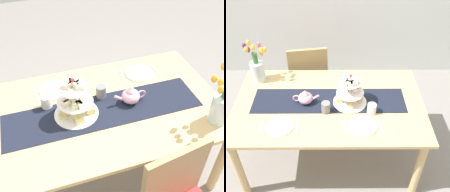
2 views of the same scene
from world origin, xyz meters
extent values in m
plane|color=gray|center=(0.00, 0.00, 0.00)|extent=(8.00, 8.00, 0.00)
cube|color=tan|center=(0.00, 0.00, 0.71)|extent=(1.69, 1.02, 0.03)
cylinder|color=tan|center=(-0.77, -0.44, 0.35)|extent=(0.07, 0.07, 0.70)
cylinder|color=tan|center=(0.77, -0.44, 0.35)|extent=(0.07, 0.07, 0.70)
cylinder|color=tan|center=(-0.77, 0.44, 0.35)|extent=(0.07, 0.07, 0.70)
cube|color=#9C8254|center=(-0.24, 0.62, 0.69)|extent=(0.42, 0.10, 0.45)
cube|color=black|center=(0.00, 0.03, 0.73)|extent=(1.36, 0.34, 0.00)
cylinder|color=beige|center=(0.19, 0.00, 0.87)|extent=(0.01, 0.01, 0.28)
cylinder|color=white|center=(0.19, 0.00, 0.74)|extent=(0.30, 0.30, 0.01)
cylinder|color=white|center=(0.19, 0.00, 0.85)|extent=(0.24, 0.24, 0.01)
cylinder|color=white|center=(0.19, 0.00, 0.96)|extent=(0.19, 0.19, 0.01)
cube|color=#ECD37F|center=(0.27, 0.01, 0.76)|extent=(0.07, 0.07, 0.05)
cube|color=#E6D484|center=(0.19, 0.08, 0.76)|extent=(0.06, 0.06, 0.05)
cube|color=#EBD07A|center=(0.09, 0.01, 0.76)|extent=(0.06, 0.07, 0.04)
cube|color=#E5BA89|center=(0.20, -0.07, 0.76)|extent=(0.06, 0.07, 0.04)
cube|color=beige|center=(0.24, 0.00, 0.86)|extent=(0.07, 0.05, 0.03)
cube|color=#EEE4C0|center=(0.25, 0.03, 0.86)|extent=(0.07, 0.05, 0.03)
cube|color=beige|center=(0.20, 0.06, 0.86)|extent=(0.05, 0.06, 0.03)
cube|color=#F1E1BF|center=(0.17, 0.06, 0.86)|extent=(0.05, 0.06, 0.03)
cube|color=silver|center=(0.16, 0.04, 0.86)|extent=(0.06, 0.07, 0.03)
cube|color=#EDE6C8|center=(0.14, 0.02, 0.97)|extent=(0.07, 0.06, 0.03)
cube|color=beige|center=(0.16, -0.01, 0.97)|extent=(0.07, 0.06, 0.03)
cube|color=beige|center=(0.15, -0.04, 0.97)|extent=(0.06, 0.07, 0.03)
cube|color=#ECE6CB|center=(0.18, -0.05, 0.97)|extent=(0.04, 0.06, 0.03)
cube|color=beige|center=(0.20, -0.04, 0.97)|extent=(0.04, 0.06, 0.03)
cube|color=beige|center=(0.23, -0.02, 0.97)|extent=(0.07, 0.06, 0.03)
sphere|color=red|center=(0.19, 0.00, 1.02)|extent=(0.02, 0.02, 0.02)
ellipsoid|color=#E5A8BC|center=(-0.21, 0.00, 0.78)|extent=(0.13, 0.13, 0.10)
cone|color=#E5A8BC|center=(-0.21, 0.00, 0.85)|extent=(0.06, 0.06, 0.04)
cylinder|color=#E5A8BC|center=(-0.12, 0.00, 0.79)|extent=(0.07, 0.02, 0.06)
torus|color=#E5A8BC|center=(-0.29, 0.00, 0.78)|extent=(0.07, 0.01, 0.07)
cylinder|color=silver|center=(-0.69, 0.34, 0.83)|extent=(0.13, 0.13, 0.20)
ellipsoid|color=yellow|center=(-0.62, 0.34, 1.07)|extent=(0.04, 0.04, 0.06)
ellipsoid|color=yellow|center=(-0.60, 0.38, 1.05)|extent=(0.04, 0.04, 0.06)
ellipsoid|color=yellow|center=(-0.67, 0.28, 1.13)|extent=(0.04, 0.04, 0.06)
ellipsoid|color=yellow|center=(-0.61, 0.30, 1.06)|extent=(0.04, 0.04, 0.06)
cylinder|color=white|center=(-0.40, -0.30, 0.73)|extent=(0.23, 0.23, 0.01)
cube|color=silver|center=(-0.54, -0.30, 0.73)|extent=(0.03, 0.15, 0.01)
cube|color=silver|center=(-0.25, -0.30, 0.73)|extent=(0.02, 0.17, 0.01)
cylinder|color=white|center=(0.28, -0.30, 0.73)|extent=(0.23, 0.23, 0.01)
cube|color=silver|center=(0.14, -0.30, 0.73)|extent=(0.03, 0.15, 0.01)
cube|color=silver|center=(0.43, -0.30, 0.73)|extent=(0.03, 0.17, 0.01)
cylinder|color=slate|center=(-0.02, -0.12, 0.78)|extent=(0.08, 0.08, 0.09)
cylinder|color=white|center=(0.37, -0.14, 0.78)|extent=(0.08, 0.08, 0.09)
camera|label=1|loc=(0.37, 1.33, 2.05)|focal=43.89mm
camera|label=2|loc=(0.07, -1.85, 2.36)|focal=44.18mm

